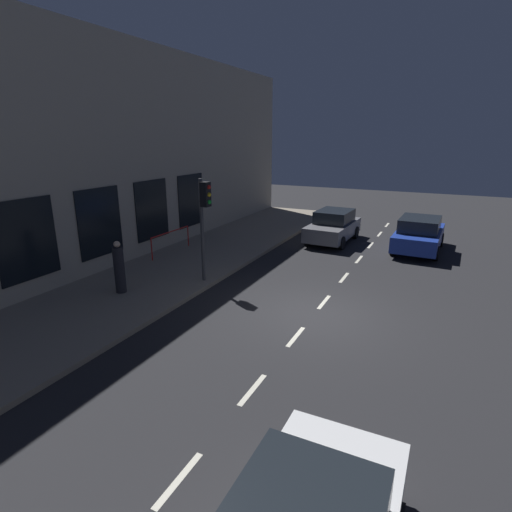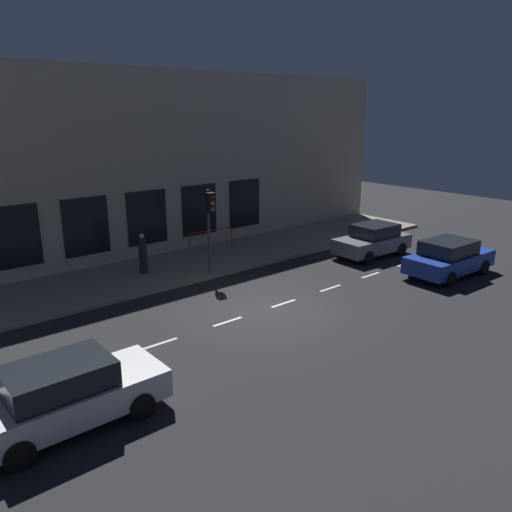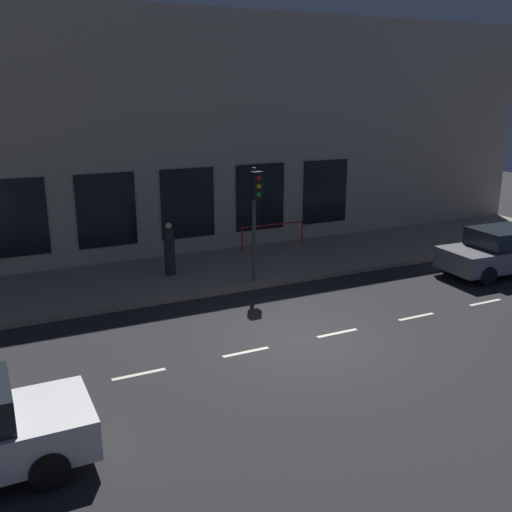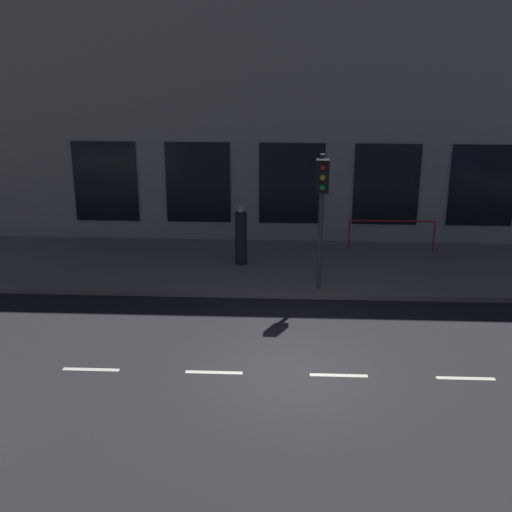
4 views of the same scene
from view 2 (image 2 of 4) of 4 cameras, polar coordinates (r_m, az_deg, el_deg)
The scene contains 10 objects.
ground_plane at distance 18.07m, azimuth 0.82°, elevation -6.21°, with size 60.00×60.00×0.00m, color #232326.
sidewalk at distance 22.86m, azimuth -9.44°, elevation -1.34°, with size 4.50×32.00×0.15m.
building_facade at distance 24.18m, azimuth -13.06°, elevation 9.91°, with size 0.65×32.00×8.82m.
lane_centre_line at distance 18.69m, azimuth 3.16°, elevation -5.44°, with size 0.12×27.20×0.01m.
traffic_light at distance 20.97m, azimuth -5.28°, elevation 4.71°, with size 0.47×0.32×3.62m.
parked_car_0 at distance 25.17m, azimuth 13.20°, elevation 1.77°, with size 2.02×4.05×1.58m.
parked_car_1 at distance 23.14m, azimuth 21.21°, elevation -0.18°, with size 2.09×4.33×1.58m.
parked_car_2 at distance 12.37m, azimuth -20.84°, elevation -14.55°, with size 1.86×4.34×1.58m.
pedestrian_0 at distance 21.95m, azimuth -12.81°, elevation 0.14°, with size 0.47×0.47×1.75m.
red_railing at distance 25.38m, azimuth -5.14°, elevation 2.52°, with size 0.05×2.65×0.97m.
Camera 2 is at (-12.64, 10.90, 6.92)m, focal length 34.96 mm.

